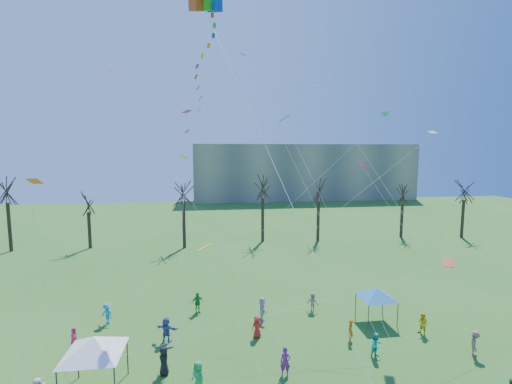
{
  "coord_description": "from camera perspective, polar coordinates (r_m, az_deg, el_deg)",
  "views": [
    {
      "loc": [
        -3.91,
        -14.77,
        13.32
      ],
      "look_at": [
        -1.34,
        5.0,
        11.0
      ],
      "focal_mm": 25.0,
      "sensor_mm": 36.0,
      "label": 1
    }
  ],
  "objects": [
    {
      "name": "canopy_tent_blue",
      "position": [
        30.37,
        18.72,
        -15.05
      ],
      "size": [
        3.59,
        3.59,
        2.69
      ],
      "color": "#3F3F44",
      "rests_on": "ground"
    },
    {
      "name": "festival_crowd",
      "position": [
        24.98,
        -0.75,
        -23.32
      ],
      "size": [
        27.07,
        14.76,
        1.84
      ],
      "color": "#B51625",
      "rests_on": "ground"
    },
    {
      "name": "bare_tree_row",
      "position": [
        50.6,
        -2.05,
        -0.84
      ],
      "size": [
        70.16,
        7.6,
        10.21
      ],
      "color": "black",
      "rests_on": "ground"
    },
    {
      "name": "distant_building",
      "position": [
        100.35,
        7.58,
        3.25
      ],
      "size": [
        60.0,
        14.0,
        15.0
      ],
      "primitive_type": "cube",
      "color": "gray",
      "rests_on": "ground"
    },
    {
      "name": "canopy_tent_white",
      "position": [
        22.99,
        -24.55,
        -21.36
      ],
      "size": [
        4.33,
        4.33,
        3.25
      ],
      "color": "#3F3F44",
      "rests_on": "ground"
    },
    {
      "name": "big_box_kite",
      "position": [
        24.07,
        -7.95,
        18.07
      ],
      "size": [
        4.65,
        8.58,
        26.37
      ],
      "color": "#C23C0D",
      "rests_on": "ground"
    },
    {
      "name": "small_kites_aloft",
      "position": [
        25.25,
        3.28,
        5.8
      ],
      "size": [
        26.58,
        18.59,
        32.67
      ],
      "color": "#FF560D",
      "rests_on": "ground"
    }
  ]
}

